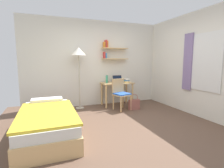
{
  "coord_description": "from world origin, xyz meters",
  "views": [
    {
      "loc": [
        -1.48,
        -3.12,
        1.38
      ],
      "look_at": [
        -0.09,
        0.51,
        0.85
      ],
      "focal_mm": 27.29,
      "sensor_mm": 36.0,
      "label": 1
    }
  ],
  "objects": [
    {
      "name": "ground_plane",
      "position": [
        0.0,
        0.0,
        0.0
      ],
      "size": [
        5.28,
        5.28,
        0.0
      ],
      "primitive_type": "plane",
      "color": "brown"
    },
    {
      "name": "wall_back",
      "position": [
        0.01,
        2.02,
        1.31
      ],
      "size": [
        4.4,
        0.27,
        2.6
      ],
      "color": "silver",
      "rests_on": "ground_plane"
    },
    {
      "name": "wall_right",
      "position": [
        2.02,
        -0.0,
        1.3
      ],
      "size": [
        0.1,
        4.4,
        2.6
      ],
      "color": "silver",
      "rests_on": "ground_plane"
    },
    {
      "name": "bed",
      "position": [
        -1.51,
        0.17,
        0.24
      ],
      "size": [
        0.96,
        1.98,
        0.54
      ],
      "color": "tan",
      "rests_on": "ground_plane"
    },
    {
      "name": "desk",
      "position": [
        0.54,
        1.7,
        0.57
      ],
      "size": [
        0.95,
        0.53,
        0.71
      ],
      "color": "tan",
      "rests_on": "ground_plane"
    },
    {
      "name": "desk_chair",
      "position": [
        0.45,
        1.21,
        0.48
      ],
      "size": [
        0.51,
        0.51,
        0.87
      ],
      "color": "tan",
      "rests_on": "ground_plane"
    },
    {
      "name": "standing_lamp",
      "position": [
        -0.62,
        1.75,
        1.55
      ],
      "size": [
        0.41,
        0.41,
        1.75
      ],
      "color": "#B2A893",
      "rests_on": "ground_plane"
    },
    {
      "name": "laptop",
      "position": [
        0.57,
        1.71,
        0.77
      ],
      "size": [
        0.3,
        0.23,
        0.21
      ],
      "color": "black",
      "rests_on": "desk"
    },
    {
      "name": "water_bottle",
      "position": [
        0.21,
        1.73,
        0.83
      ],
      "size": [
        0.07,
        0.07,
        0.23
      ],
      "primitive_type": "cylinder",
      "color": "#42A87F",
      "rests_on": "desk"
    },
    {
      "name": "book_stack",
      "position": [
        0.85,
        1.7,
        0.77
      ],
      "size": [
        0.2,
        0.24,
        0.11
      ],
      "color": "gold",
      "rests_on": "desk"
    },
    {
      "name": "handbag",
      "position": [
        0.81,
        1.07,
        0.16
      ],
      "size": [
        0.32,
        0.11,
        0.45
      ],
      "color": "#99564C",
      "rests_on": "ground_plane"
    }
  ]
}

